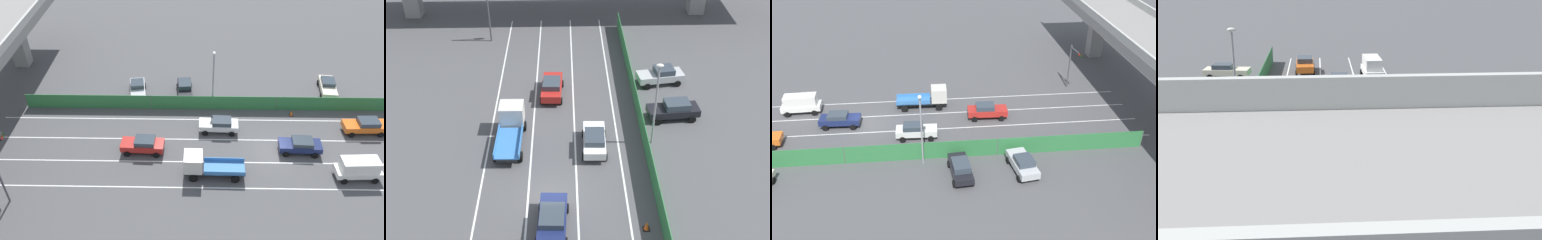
# 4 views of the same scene
# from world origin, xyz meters

# --- Properties ---
(ground_plane) EXTENTS (300.00, 300.00, 0.00)m
(ground_plane) POSITION_xyz_m (0.00, 0.00, 0.00)
(ground_plane) COLOR #4C4C4F
(lane_line_left_edge) EXTENTS (0.14, 47.98, 0.01)m
(lane_line_left_edge) POSITION_xyz_m (-5.20, 5.99, 0.00)
(lane_line_left_edge) COLOR silver
(lane_line_left_edge) RESTS_ON ground
(lane_line_mid_left) EXTENTS (0.14, 47.98, 0.01)m
(lane_line_mid_left) POSITION_xyz_m (-1.73, 5.99, 0.00)
(lane_line_mid_left) COLOR silver
(lane_line_mid_left) RESTS_ON ground
(lane_line_mid_right) EXTENTS (0.14, 47.98, 0.01)m
(lane_line_mid_right) POSITION_xyz_m (1.73, 5.99, 0.00)
(lane_line_mid_right) COLOR silver
(lane_line_mid_right) RESTS_ON ground
(lane_line_right_edge) EXTENTS (0.14, 47.98, 0.01)m
(lane_line_right_edge) POSITION_xyz_m (5.20, 5.99, 0.00)
(lane_line_right_edge) COLOR silver
(lane_line_right_edge) RESTS_ON ground
(green_fence) EXTENTS (0.10, 44.08, 1.84)m
(green_fence) POSITION_xyz_m (7.23, 5.99, 0.92)
(green_fence) COLOR #2D753D
(green_fence) RESTS_ON ground
(car_van_white) EXTENTS (2.15, 4.41, 2.19)m
(car_van_white) POSITION_xyz_m (-3.49, -7.59, 1.24)
(car_van_white) COLOR silver
(car_van_white) RESTS_ON ground
(car_taxi_orange) EXTENTS (2.11, 4.71, 1.64)m
(car_taxi_orange) POSITION_xyz_m (3.34, -10.50, 0.91)
(car_taxi_orange) COLOR orange
(car_taxi_orange) RESTS_ON ground
(car_sedan_navy) EXTENTS (2.18, 4.39, 1.55)m
(car_sedan_navy) POSITION_xyz_m (0.04, -2.80, 0.88)
(car_sedan_navy) COLOR navy
(car_sedan_navy) RESTS_ON ground
(car_hatchback_white) EXTENTS (2.05, 4.30, 1.58)m
(car_hatchback_white) POSITION_xyz_m (3.24, 5.42, 0.89)
(car_hatchback_white) COLOR silver
(car_hatchback_white) RESTS_ON ground
(car_sedan_red) EXTENTS (2.13, 4.46, 1.66)m
(car_sedan_red) POSITION_xyz_m (-0.20, 13.37, 0.93)
(car_sedan_red) COLOR red
(car_sedan_red) RESTS_ON ground
(flatbed_truck_blue) EXTENTS (2.28, 5.87, 2.47)m
(flatbed_truck_blue) POSITION_xyz_m (-3.41, 7.21, 1.27)
(flatbed_truck_blue) COLOR black
(flatbed_truck_blue) RESTS_ON ground
(parked_sedan_cream) EXTENTS (4.68, 2.39, 1.52)m
(parked_sedan_cream) POSITION_xyz_m (11.22, -8.38, 0.86)
(parked_sedan_cream) COLOR beige
(parked_sedan_cream) RESTS_ON ground
(parked_sedan_dark) EXTENTS (4.52, 2.23, 1.67)m
(parked_sedan_dark) POSITION_xyz_m (10.29, 9.42, 0.92)
(parked_sedan_dark) COLOR black
(parked_sedan_dark) RESTS_ON ground
(parked_wagon_silver) EXTENTS (4.58, 2.53, 1.67)m
(parked_wagon_silver) POSITION_xyz_m (10.14, 15.21, 0.91)
(parked_wagon_silver) COLOR #B2B5B7
(parked_wagon_silver) RESTS_ON ground
(traffic_light) EXTENTS (3.32, 0.62, 5.68)m
(traffic_light) POSITION_xyz_m (-6.02, 24.91, 4.00)
(traffic_light) COLOR #47474C
(traffic_light) RESTS_ON ground
(street_lamp) EXTENTS (0.60, 0.36, 7.23)m
(street_lamp) POSITION_xyz_m (7.91, 6.06, 4.38)
(street_lamp) COLOR gray
(street_lamp) RESTS_ON ground
(traffic_cone) EXTENTS (0.47, 0.47, 0.67)m
(traffic_cone) POSITION_xyz_m (6.18, -3.06, 0.31)
(traffic_cone) COLOR orange
(traffic_cone) RESTS_ON ground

